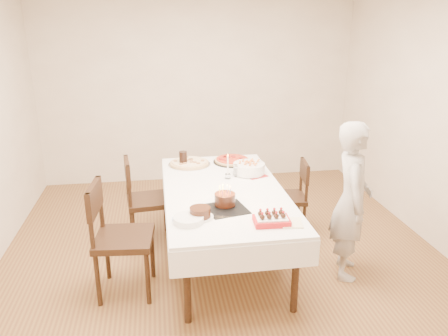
{
  "coord_description": "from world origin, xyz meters",
  "views": [
    {
      "loc": [
        -0.61,
        -3.78,
        2.32
      ],
      "look_at": [
        -0.0,
        0.1,
        0.97
      ],
      "focal_mm": 35.0,
      "sensor_mm": 36.0,
      "label": 1
    }
  ],
  "objects": [
    {
      "name": "cola_glass",
      "position": [
        -0.34,
        0.87,
        0.83
      ],
      "size": [
        0.11,
        0.11,
        0.17
      ],
      "primitive_type": "cylinder",
      "rotation": [
        0.0,
        0.0,
        -0.36
      ],
      "color": "black",
      "rests_on": "dining_table"
    },
    {
      "name": "chair_right_savory",
      "position": [
        0.78,
        0.54,
        0.43
      ],
      "size": [
        0.49,
        0.49,
        0.85
      ],
      "primitive_type": null,
      "rotation": [
        0.0,
        0.0,
        -0.14
      ],
      "color": "#311E10",
      "rests_on": "floor"
    },
    {
      "name": "china_plate",
      "position": [
        -0.39,
        -0.51,
        0.76
      ],
      "size": [
        0.29,
        0.29,
        0.01
      ],
      "primitive_type": "cylinder",
      "rotation": [
        0.0,
        0.0,
        -0.05
      ],
      "color": "white",
      "rests_on": "dining_table"
    },
    {
      "name": "person",
      "position": [
        1.11,
        -0.34,
        0.74
      ],
      "size": [
        0.5,
        0.62,
        1.48
      ],
      "primitive_type": "imported",
      "rotation": [
        0.0,
        0.0,
        1.26
      ],
      "color": "beige",
      "rests_on": "floor"
    },
    {
      "name": "pizza_pepperoni",
      "position": [
        0.22,
        0.91,
        0.77
      ],
      "size": [
        0.56,
        0.56,
        0.04
      ],
      "primitive_type": "cylinder",
      "rotation": [
        0.0,
        0.0,
        0.37
      ],
      "color": "red",
      "rests_on": "dining_table"
    },
    {
      "name": "cake_board",
      "position": [
        -0.05,
        -0.36,
        0.75
      ],
      "size": [
        0.4,
        0.4,
        0.01
      ],
      "primitive_type": "cube",
      "rotation": [
        0.0,
        0.0,
        0.22
      ],
      "color": "black",
      "rests_on": "dining_table"
    },
    {
      "name": "chair_left_savory",
      "position": [
        -0.74,
        0.58,
        0.48
      ],
      "size": [
        0.54,
        0.54,
        0.96
      ],
      "primitive_type": null,
      "rotation": [
        0.0,
        0.0,
        3.25
      ],
      "color": "#311E10",
      "rests_on": "floor"
    },
    {
      "name": "pizza_white",
      "position": [
        -0.27,
        0.89,
        0.77
      ],
      "size": [
        0.57,
        0.57,
        0.04
      ],
      "primitive_type": "cylinder",
      "rotation": [
        0.0,
        0.0,
        -0.23
      ],
      "color": "beige",
      "rests_on": "dining_table"
    },
    {
      "name": "birthday_cake",
      "position": [
        -0.05,
        -0.29,
        0.85
      ],
      "size": [
        0.21,
        0.21,
        0.17
      ],
      "primitive_type": "cylinder",
      "rotation": [
        0.0,
        0.0,
        0.18
      ],
      "color": "#3D1C10",
      "rests_on": "dining_table"
    },
    {
      "name": "box_lid",
      "position": [
        0.37,
        -0.71,
        0.75
      ],
      "size": [
        0.31,
        0.23,
        0.02
      ],
      "primitive_type": "cube",
      "rotation": [
        0.0,
        0.0,
        -0.17
      ],
      "color": "beige",
      "rests_on": "dining_table"
    },
    {
      "name": "layer_cake",
      "position": [
        -0.29,
        -0.5,
        0.8
      ],
      "size": [
        0.29,
        0.29,
        0.09
      ],
      "primitive_type": "cylinder",
      "rotation": [
        0.0,
        0.0,
        0.4
      ],
      "color": "#34180D",
      "rests_on": "dining_table"
    },
    {
      "name": "plate_stack",
      "position": [
        -0.4,
        -0.57,
        0.78
      ],
      "size": [
        0.29,
        0.29,
        0.05
      ],
      "primitive_type": "cylinder",
      "rotation": [
        0.0,
        0.0,
        0.21
      ],
      "color": "white",
      "rests_on": "dining_table"
    },
    {
      "name": "taper_candle",
      "position": [
        0.09,
        0.39,
        0.89
      ],
      "size": [
        0.06,
        0.06,
        0.27
      ],
      "primitive_type": "cylinder",
      "rotation": [
        0.0,
        0.0,
        -0.03
      ],
      "color": "white",
      "rests_on": "dining_table"
    },
    {
      "name": "wall_back",
      "position": [
        0.0,
        2.5,
        1.35
      ],
      "size": [
        4.5,
        0.04,
        2.7
      ],
      "primitive_type": "cube",
      "color": "beige",
      "rests_on": "floor"
    },
    {
      "name": "dining_table",
      "position": [
        -0.0,
        0.1,
        0.38
      ],
      "size": [
        1.22,
        2.18,
        0.75
      ],
      "primitive_type": "cube",
      "rotation": [
        0.0,
        0.0,
        0.04
      ],
      "color": "white",
      "rests_on": "floor"
    },
    {
      "name": "floor",
      "position": [
        0.0,
        0.0,
        0.0
      ],
      "size": [
        5.0,
        5.0,
        0.0
      ],
      "primitive_type": "plane",
      "color": "brown",
      "rests_on": "ground"
    },
    {
      "name": "shaker_pair",
      "position": [
        0.18,
        0.43,
        0.81
      ],
      "size": [
        0.12,
        0.12,
        0.12
      ],
      "primitive_type": null,
      "rotation": [
        0.0,
        0.0,
        0.29
      ],
      "color": "white",
      "rests_on": "dining_table"
    },
    {
      "name": "pasta_bowl",
      "position": [
        0.33,
        0.5,
        0.81
      ],
      "size": [
        0.35,
        0.35,
        0.11
      ],
      "primitive_type": "cylinder",
      "rotation": [
        0.0,
        0.0,
        0.06
      ],
      "color": "white",
      "rests_on": "dining_table"
    },
    {
      "name": "wall_front",
      "position": [
        0.0,
        -2.5,
        1.35
      ],
      "size": [
        4.5,
        0.04,
        2.7
      ],
      "primitive_type": "cube",
      "color": "beige",
      "rests_on": "floor"
    },
    {
      "name": "chair_left_dessert",
      "position": [
        -0.94,
        -0.33,
        0.52
      ],
      "size": [
        0.58,
        0.58,
        1.03
      ],
      "primitive_type": null,
      "rotation": [
        0.0,
        0.0,
        3.05
      ],
      "color": "#311E10",
      "rests_on": "floor"
    },
    {
      "name": "red_placemat",
      "position": [
        0.38,
        0.44,
        0.75
      ],
      "size": [
        0.28,
        0.28,
        0.01
      ],
      "primitive_type": "cube",
      "rotation": [
        0.0,
        0.0,
        0.39
      ],
      "color": "#B21E1E",
      "rests_on": "dining_table"
    },
    {
      "name": "strawberry_box",
      "position": [
        0.26,
        -0.7,
        0.79
      ],
      "size": [
        0.3,
        0.21,
        0.07
      ],
      "primitive_type": null,
      "rotation": [
        0.0,
        0.0,
        -0.05
      ],
      "color": "#B21416",
      "rests_on": "dining_table"
    }
  ]
}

